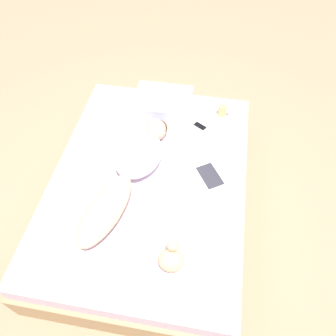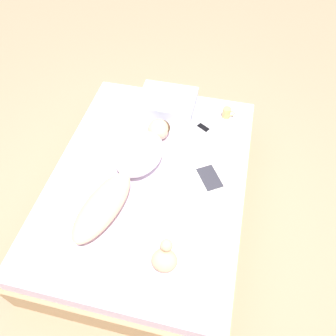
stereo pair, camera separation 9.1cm
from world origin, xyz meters
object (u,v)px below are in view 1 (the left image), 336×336
Objects in this scene: coffee_mug at (222,110)px; person at (130,170)px; cell_phone at (200,126)px; open_magazine at (198,180)px.

person is at bearing -128.10° from coffee_mug.
cell_phone is at bearing -133.38° from coffee_mug.
coffee_mug is at bearing -12.02° from cell_phone.
open_magazine is at bearing 20.15° from person.
open_magazine is 0.60m from cell_phone.
open_magazine is 0.80m from coffee_mug.
cell_phone is at bearing 61.94° from open_magazine.
cell_phone is at bearing 67.71° from person.
person is 0.54m from open_magazine.
cell_phone is (-0.05, 0.60, 0.00)m from open_magazine.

